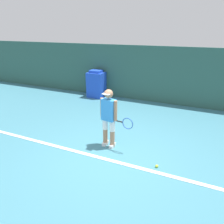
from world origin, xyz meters
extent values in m
plane|color=teal|center=(0.00, 0.00, 0.00)|extent=(24.00, 24.00, 0.00)
cube|color=#2D564C|center=(0.00, 4.55, 1.13)|extent=(24.00, 0.10, 2.26)
cube|color=white|center=(0.00, -0.22, 0.01)|extent=(21.60, 0.10, 0.01)
cylinder|color=#A37556|center=(-0.39, 0.42, 0.23)|extent=(0.12, 0.12, 0.46)
cylinder|color=white|center=(-0.39, 0.42, 0.60)|extent=(0.14, 0.14, 0.28)
cube|color=white|center=(-0.39, 0.42, 0.04)|extent=(0.10, 0.24, 0.08)
cylinder|color=#A37556|center=(-0.17, 0.39, 0.23)|extent=(0.12, 0.12, 0.46)
cylinder|color=white|center=(-0.17, 0.39, 0.60)|extent=(0.14, 0.14, 0.28)
cube|color=white|center=(-0.17, 0.39, 0.04)|extent=(0.10, 0.24, 0.08)
cube|color=#338CE0|center=(-0.28, 0.41, 1.01)|extent=(0.36, 0.25, 0.55)
sphere|color=#A37556|center=(-0.28, 0.41, 1.42)|extent=(0.22, 0.22, 0.22)
cube|color=white|center=(-0.30, 0.31, 1.44)|extent=(0.19, 0.14, 0.02)
cylinder|color=#A37556|center=(-0.48, 0.43, 1.03)|extent=(0.09, 0.09, 0.51)
cylinder|color=#A37556|center=(-0.09, 0.38, 1.03)|extent=(0.09, 0.09, 0.51)
cylinder|color=black|center=(0.02, 0.36, 0.77)|extent=(0.22, 0.06, 0.03)
torus|color=#2851B2|center=(0.26, 0.33, 0.77)|extent=(0.29, 0.06, 0.29)
sphere|color=#D1E533|center=(1.11, -0.02, 0.03)|extent=(0.07, 0.07, 0.07)
cube|color=blue|center=(-2.67, 4.14, 0.55)|extent=(0.71, 0.61, 1.10)
cube|color=blue|center=(-2.67, 4.14, 1.15)|extent=(0.49, 0.43, 0.10)
cylinder|color=orange|center=(-2.16, 4.25, 0.12)|extent=(0.08, 0.08, 0.23)
cylinder|color=black|center=(-2.16, 4.25, 0.25)|extent=(0.04, 0.04, 0.02)
camera|label=1|loc=(1.91, -4.17, 2.91)|focal=35.00mm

